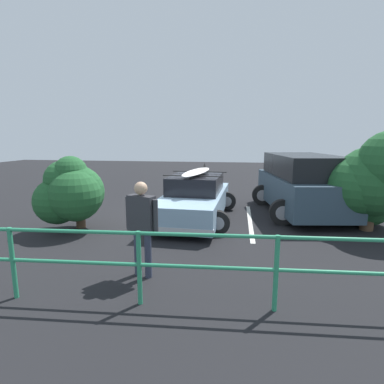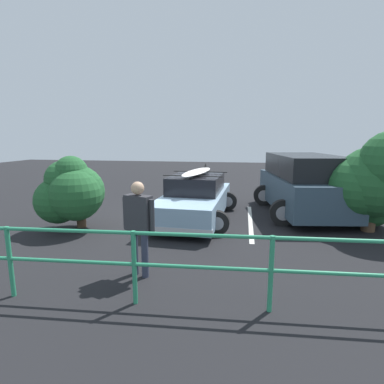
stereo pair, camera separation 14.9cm
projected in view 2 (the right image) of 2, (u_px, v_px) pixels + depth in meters
name	position (u px, v px, depth m)	size (l,w,h in m)	color
ground_plane	(172.00, 219.00, 9.27)	(44.00, 44.00, 0.02)	black
parking_stripe	(250.00, 221.00, 8.92)	(3.91, 0.12, 0.00)	silver
sedan_car	(196.00, 198.00, 9.13)	(2.46, 4.43, 1.62)	#8CADC6
suv_car	(303.00, 184.00, 9.63)	(3.04, 4.66, 1.93)	#334756
person_bystander	(139.00, 220.00, 5.25)	(0.64, 0.34, 1.72)	#33384C
railing_fence	(134.00, 256.00, 4.38)	(7.96, 0.56, 1.13)	#2D9366
bush_near_left	(72.00, 192.00, 7.95)	(1.85, 1.59, 2.00)	brown
bush_near_right	(375.00, 182.00, 7.84)	(2.41, 2.50, 2.67)	brown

